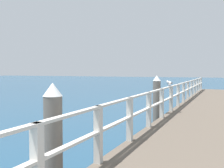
{
  "coord_description": "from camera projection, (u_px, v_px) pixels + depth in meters",
  "views": [
    {
      "loc": [
        0.65,
        -0.03,
        2.03
      ],
      "look_at": [
        -3.98,
        10.55,
        1.43
      ],
      "focal_mm": 42.46,
      "sensor_mm": 36.0,
      "label": 1
    }
  ],
  "objects": [
    {
      "name": "seagull_foreground",
      "position": [
        169.0,
        83.0,
        9.88
      ],
      "size": [
        0.32,
        0.41,
        0.21
      ],
      "rotation": [
        0.0,
        0.0,
        0.62
      ],
      "color": "white",
      "rests_on": "pier_railing"
    },
    {
      "name": "dock_piling_far",
      "position": [
        157.0,
        100.0,
        9.7
      ],
      "size": [
        0.29,
        0.29,
        1.84
      ],
      "color": "#6B6056",
      "rests_on": "ground_plane"
    },
    {
      "name": "pier_railing",
      "position": [
        178.0,
        92.0,
        11.66
      ],
      "size": [
        0.12,
        22.1,
        0.98
      ],
      "color": "beige",
      "rests_on": "pier_deck"
    },
    {
      "name": "pier_deck",
      "position": [
        210.0,
        113.0,
        11.17
      ],
      "size": [
        2.85,
        23.58,
        0.45
      ],
      "primitive_type": "cube",
      "color": "brown",
      "rests_on": "ground_plane"
    },
    {
      "name": "dock_piling_near",
      "position": [
        53.0,
        144.0,
        3.96
      ],
      "size": [
        0.29,
        0.29,
        1.84
      ],
      "color": "#6B6056",
      "rests_on": "ground_plane"
    }
  ]
}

